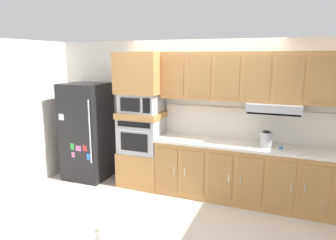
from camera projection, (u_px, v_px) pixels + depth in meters
ground_plane at (180, 213)px, 4.47m from camera, size 9.60×9.60×0.00m
back_kitchen_wall at (202, 115)px, 5.23m from camera, size 6.20×0.12×2.50m
side_panel_left at (25, 115)px, 5.24m from camera, size 0.12×7.10×2.50m
refrigerator at (87, 131)px, 5.66m from camera, size 0.76×0.73×1.76m
oven_base_cabinet at (142, 168)px, 5.45m from camera, size 0.74×0.62×0.60m
built_in_oven at (142, 135)px, 5.32m from camera, size 0.70×0.62×0.60m
appliance_mid_shelf at (142, 115)px, 5.26m from camera, size 0.74×0.62×0.10m
microwave at (141, 103)px, 5.21m from camera, size 0.64×0.54×0.32m
appliance_upper_cabinet at (141, 73)px, 5.12m from camera, size 0.74×0.62×0.68m
lower_cabinet_run at (252, 175)px, 4.74m from camera, size 3.02×0.63×0.88m
countertop_slab at (254, 146)px, 4.65m from camera, size 3.06×0.64×0.04m
backsplash_panel at (257, 125)px, 4.86m from camera, size 3.06×0.02×0.50m
upper_cabinet_with_hood at (260, 79)px, 4.55m from camera, size 3.02×0.48×0.88m
screwdriver at (282, 148)px, 4.43m from camera, size 0.16×0.15×0.03m
electric_kettle at (266, 139)px, 4.51m from camera, size 0.17×0.17×0.24m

